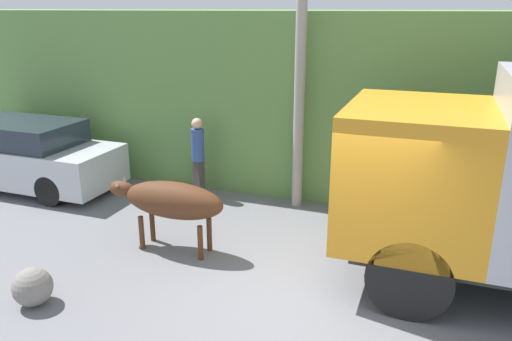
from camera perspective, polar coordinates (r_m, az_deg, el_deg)
ground_plane at (r=7.35m, az=8.14°, el=-15.02°), size 60.00×60.00×0.00m
hillside_embankment at (r=13.25m, az=15.17°, el=8.70°), size 32.00×6.45×3.93m
building_backdrop at (r=13.09m, az=-8.64°, el=7.09°), size 5.26×2.70×3.04m
brown_cow at (r=8.53m, az=-9.68°, el=-3.40°), size 2.16×0.63×1.23m
parked_suv at (r=12.71m, az=-25.30°, el=1.61°), size 4.71×1.72×1.56m
pedestrian_on_hill at (r=10.91m, az=-6.64°, el=2.06°), size 0.37×0.37×1.76m
utility_pole at (r=9.91m, az=5.17°, el=14.92°), size 0.90×0.22×6.67m
roadside_rock at (r=7.82m, az=-24.17°, el=-12.04°), size 0.55×0.55×0.55m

